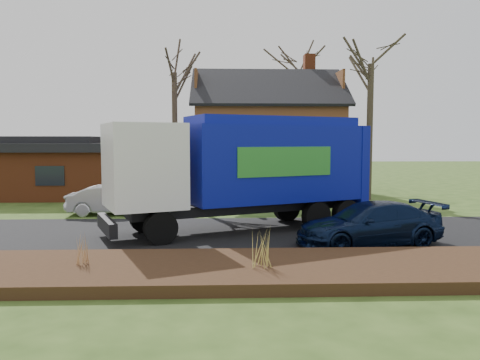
{
  "coord_description": "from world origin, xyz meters",
  "views": [
    {
      "loc": [
        -0.89,
        -17.05,
        3.45
      ],
      "look_at": [
        -0.16,
        2.5,
        1.8
      ],
      "focal_mm": 35.0,
      "sensor_mm": 36.0,
      "label": 1
    }
  ],
  "objects": [
    {
      "name": "ground",
      "position": [
        0.0,
        0.0,
        0.0
      ],
      "size": [
        120.0,
        120.0,
        0.0
      ],
      "primitive_type": "plane",
      "color": "#2E4517",
      "rests_on": "ground"
    },
    {
      "name": "grass_clump_mid",
      "position": [
        0.07,
        -5.66,
        0.8
      ],
      "size": [
        0.36,
        0.3,
        1.0
      ],
      "color": "tan",
      "rests_on": "mulch_verge"
    },
    {
      "name": "grass_clump_west",
      "position": [
        -4.47,
        -5.21,
        0.7
      ],
      "size": [
        0.3,
        0.25,
        0.8
      ],
      "color": "#AB794B",
      "rests_on": "mulch_verge"
    },
    {
      "name": "road",
      "position": [
        0.0,
        0.0,
        0.01
      ],
      "size": [
        80.0,
        7.0,
        0.02
      ],
      "primitive_type": "cube",
      "color": "black",
      "rests_on": "ground"
    },
    {
      "name": "tree_front_east",
      "position": [
        7.59,
        9.73,
        9.08
      ],
      "size": [
        4.02,
        4.02,
        11.17
      ],
      "color": "#3D3424",
      "rests_on": "ground"
    },
    {
      "name": "navy_wagon",
      "position": [
        3.93,
        -2.02,
        0.72
      ],
      "size": [
        5.28,
        3.18,
        1.43
      ],
      "primitive_type": "imported",
      "rotation": [
        0.0,
        0.0,
        -1.32
      ],
      "color": "black",
      "rests_on": "ground"
    },
    {
      "name": "tree_back",
      "position": [
        5.34,
        21.03,
        10.4
      ],
      "size": [
        3.94,
        3.94,
        12.48
      ],
      "color": "#382D22",
      "rests_on": "ground"
    },
    {
      "name": "garbage_truck",
      "position": [
        0.05,
        0.79,
        2.51
      ],
      "size": [
        10.44,
        6.39,
        4.36
      ],
      "rotation": [
        0.0,
        0.0,
        0.39
      ],
      "color": "black",
      "rests_on": "ground"
    },
    {
      "name": "silver_sedan",
      "position": [
        -5.99,
        4.82,
        0.69
      ],
      "size": [
        4.23,
        1.63,
        1.37
      ],
      "primitive_type": "imported",
      "rotation": [
        0.0,
        0.0,
        1.61
      ],
      "color": "#AEB0B6",
      "rests_on": "ground"
    },
    {
      "name": "tree_front_west",
      "position": [
        -3.54,
        9.15,
        8.23
      ],
      "size": [
        3.36,
        3.36,
        9.99
      ],
      "color": "#3B2E23",
      "rests_on": "ground"
    },
    {
      "name": "mulch_verge",
      "position": [
        0.0,
        -5.3,
        0.15
      ],
      "size": [
        80.0,
        3.5,
        0.3
      ],
      "primitive_type": "cube",
      "color": "black",
      "rests_on": "ground"
    },
    {
      "name": "main_house",
      "position": [
        1.49,
        13.91,
        4.03
      ],
      "size": [
        12.95,
        8.95,
        9.26
      ],
      "color": "#BEAE99",
      "rests_on": "ground"
    },
    {
      "name": "ranch_house",
      "position": [
        -12.0,
        13.0,
        1.81
      ],
      "size": [
        9.8,
        8.2,
        3.7
      ],
      "color": "brown",
      "rests_on": "ground"
    }
  ]
}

